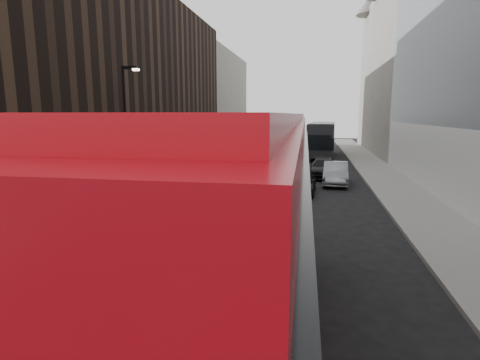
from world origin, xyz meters
The scene contains 11 objects.
sidewalk_right centered at (7.50, 25.00, 0.07)m, with size 3.00×80.00×0.15m, color slate.
sidewalk_left centered at (-8.00, 25.00, 0.07)m, with size 2.00×80.00×0.15m, color slate.
building_victorian centered at (11.38, 44.00, 9.66)m, with size 6.50×24.00×21.00m.
building_left_mid centered at (-11.50, 30.00, 7.00)m, with size 5.00×24.00×14.00m, color black.
building_left_far centered at (-11.50, 52.00, 6.50)m, with size 5.00×20.00×13.00m, color slate.
street_lamp centered at (-8.22, 18.00, 4.18)m, with size 1.06×0.22×7.00m.
red_bus centered at (1.24, 3.33, 2.46)m, with size 2.84×11.05×4.43m.
grey_bus centered at (3.43, 37.66, 1.89)m, with size 3.18×11.07×3.54m.
car_a centered at (2.03, 18.56, 0.64)m, with size 1.51×3.75×1.28m, color black.
car_b centered at (4.05, 21.78, 0.71)m, with size 1.50×4.30×1.42m, color gray.
car_c centered at (3.35, 24.52, 0.65)m, with size 1.83×4.49×1.30m, color black.
Camera 1 is at (2.62, -2.53, 4.43)m, focal length 28.00 mm.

